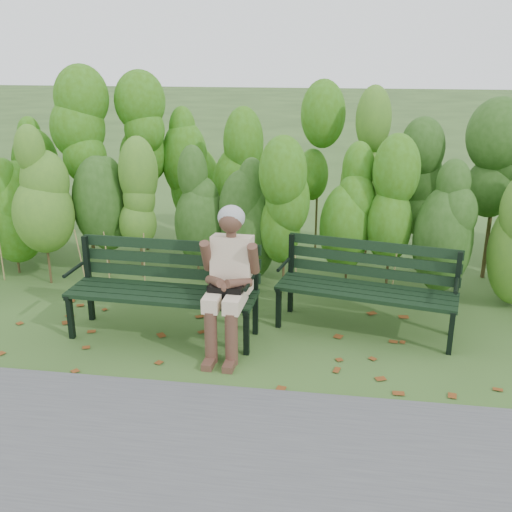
# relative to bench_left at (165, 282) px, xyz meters

# --- Properties ---
(ground) EXTENTS (80.00, 80.00, 0.00)m
(ground) POSITION_rel_bench_left_xyz_m (0.86, -0.02, -0.55)
(ground) COLOR #2F481E
(footpath) EXTENTS (60.00, 2.50, 0.01)m
(footpath) POSITION_rel_bench_left_xyz_m (0.86, -2.22, -0.54)
(footpath) COLOR #474749
(footpath) RESTS_ON ground
(hedge_band) EXTENTS (11.04, 1.67, 2.42)m
(hedge_band) POSITION_rel_bench_left_xyz_m (0.86, 1.84, 0.71)
(hedge_band) COLOR #47381E
(hedge_band) RESTS_ON ground
(leaf_litter) EXTENTS (5.99, 2.26, 0.01)m
(leaf_litter) POSITION_rel_bench_left_xyz_m (0.80, -0.17, -0.55)
(leaf_litter) COLOR brown
(leaf_litter) RESTS_ON ground
(bench_left) EXTENTS (1.89, 0.69, 0.93)m
(bench_left) POSITION_rel_bench_left_xyz_m (0.00, 0.00, 0.00)
(bench_left) COLOR black
(bench_left) RESTS_ON ground
(bench_right) EXTENTS (1.86, 0.92, 0.89)m
(bench_right) POSITION_rel_bench_left_xyz_m (2.00, 0.40, -0.03)
(bench_right) COLOR black
(bench_right) RESTS_ON ground
(seated_woman) EXTENTS (0.55, 0.81, 1.38)m
(seated_woman) POSITION_rel_bench_left_xyz_m (0.69, -0.22, 0.23)
(seated_woman) COLOR beige
(seated_woman) RESTS_ON ground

